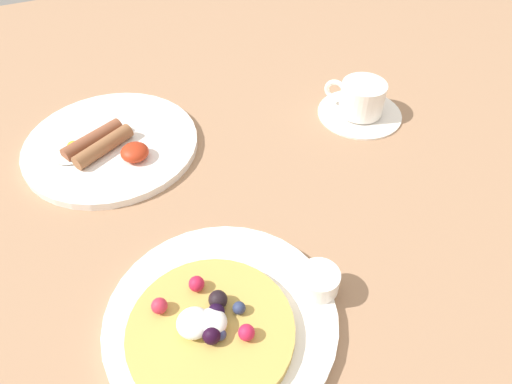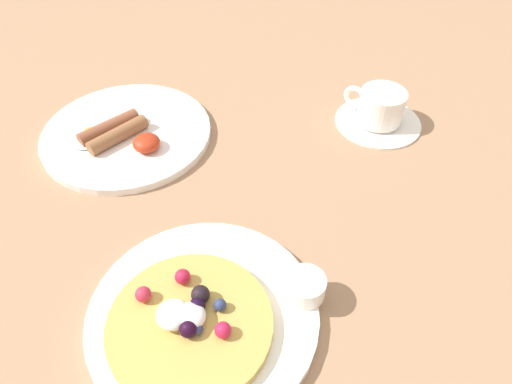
% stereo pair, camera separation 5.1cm
% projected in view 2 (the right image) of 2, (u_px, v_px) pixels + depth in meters
% --- Properties ---
extents(ground_plane, '(1.72, 1.57, 0.03)m').
position_uv_depth(ground_plane, '(236.00, 217.00, 0.63)').
color(ground_plane, '#A07858').
extents(pancake_plate, '(0.25, 0.25, 0.01)m').
position_uv_depth(pancake_plate, '(203.00, 315.00, 0.50)').
color(pancake_plate, white).
rests_on(pancake_plate, ground_plane).
extents(pancake_with_berries, '(0.17, 0.17, 0.03)m').
position_uv_depth(pancake_with_berries, '(189.00, 322.00, 0.48)').
color(pancake_with_berries, tan).
rests_on(pancake_with_berries, pancake_plate).
extents(syrup_ramekin, '(0.04, 0.04, 0.03)m').
position_uv_depth(syrup_ramekin, '(305.00, 287.00, 0.50)').
color(syrup_ramekin, white).
rests_on(syrup_ramekin, pancake_plate).
extents(breakfast_plate, '(0.26, 0.26, 0.01)m').
position_uv_depth(breakfast_plate, '(127.00, 134.00, 0.72)').
color(breakfast_plate, white).
rests_on(breakfast_plate, ground_plane).
extents(fried_breakfast, '(0.13, 0.10, 0.02)m').
position_uv_depth(fried_breakfast, '(115.00, 135.00, 0.70)').
color(fried_breakfast, brown).
rests_on(fried_breakfast, breakfast_plate).
extents(coffee_saucer, '(0.14, 0.14, 0.01)m').
position_uv_depth(coffee_saucer, '(378.00, 121.00, 0.75)').
color(coffee_saucer, white).
rests_on(coffee_saucer, ground_plane).
extents(coffee_cup, '(0.08, 0.08, 0.05)m').
position_uv_depth(coffee_cup, '(380.00, 105.00, 0.73)').
color(coffee_cup, white).
rests_on(coffee_cup, coffee_saucer).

